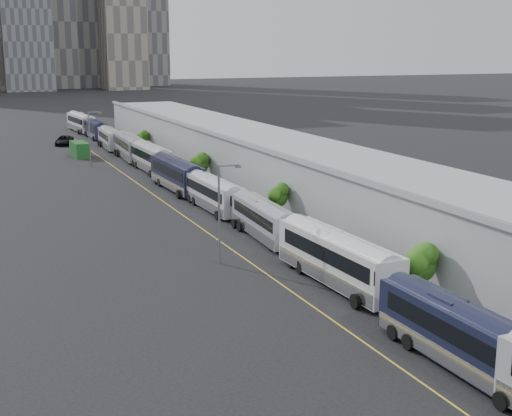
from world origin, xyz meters
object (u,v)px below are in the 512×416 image
bus_2 (337,263)px  bus_3 (264,223)px  bus_1 (463,342)px  bus_6 (151,160)px  shipping_container (80,149)px  bus_10 (81,124)px  bus_5 (177,177)px  street_lamp_near (221,207)px  bus_9 (95,131)px  bus_4 (214,196)px  street_lamp_far (91,135)px  bus_7 (130,149)px  bus_8 (110,140)px  suv (64,140)px

bus_2 → bus_3: bus_2 is taller
bus_1 → bus_6: bearing=88.6°
bus_2 → shipping_container: size_ratio=2.50×
bus_2 → bus_10: bus_2 is taller
bus_5 → street_lamp_near: street_lamp_near is taller
bus_6 → bus_9: size_ratio=1.12×
bus_4 → shipping_container: bearing=97.4°
bus_9 → shipping_container: size_ratio=2.18×
street_lamp_far → street_lamp_near: bearing=-89.3°
bus_7 → bus_3: bearing=-87.2°
street_lamp_far → bus_9: bearing=78.6°
bus_4 → bus_2: bearing=-91.3°
shipping_container → street_lamp_far: bearing=-93.1°
bus_2 → bus_9: bus_2 is taller
shipping_container → bus_1: bearing=-89.3°
bus_7 → bus_8: bearing=94.0°
bus_8 → suv: bearing=131.9°
bus_1 → bus_8: bearing=89.1°
bus_10 → street_lamp_far: 48.65m
bus_1 → bus_4: bus_1 is taller
bus_4 → bus_10: 83.60m
bus_3 → bus_7: bus_7 is taller
bus_7 → bus_9: bearing=92.5°
bus_8 → street_lamp_near: (-6.04, -73.76, 3.35)m
bus_2 → bus_4: size_ratio=1.11×
bus_5 → bus_10: (-0.03, 71.12, -0.01)m
bus_3 → bus_7: bearing=93.3°
bus_1 → bus_8: bus_1 is taller
bus_3 → street_lamp_far: 49.33m
bus_5 → bus_9: size_ratio=1.13×
bus_4 → bus_8: bearing=89.1°
bus_5 → street_lamp_far: bearing=104.2°
bus_4 → bus_10: bearing=89.2°
bus_4 → bus_8: size_ratio=1.01×
bus_1 → bus_5: (0.40, 56.09, 0.11)m
bus_8 → bus_1: bearing=-88.0°
bus_9 → bus_4: bearing=-90.7°
bus_10 → street_lamp_far: size_ratio=1.66×
bus_2 → bus_10: size_ratio=1.01×
street_lamp_near → suv: street_lamp_near is taller
bus_6 → bus_1: bearing=-91.9°
street_lamp_near → shipping_container: bearing=90.6°
bus_7 → bus_9: size_ratio=1.13×
street_lamp_near → bus_6: bearing=82.2°
bus_8 → shipping_container: bus_8 is taller
bus_1 → bus_7: bus_7 is taller
bus_2 → bus_8: (-0.12, 82.43, -0.20)m
suv → bus_4: bearing=-66.7°
street_lamp_near → bus_1: bearing=-77.4°
bus_10 → bus_8: bearing=-93.8°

